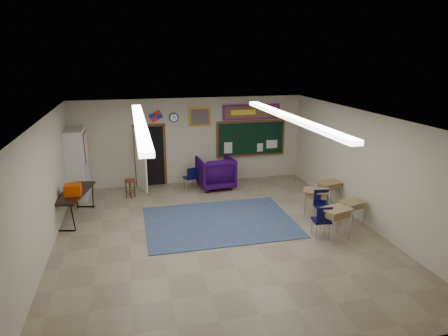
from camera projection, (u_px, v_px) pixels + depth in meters
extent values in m
plane|color=#84755B|center=(219.00, 235.00, 10.13)|extent=(9.00, 9.00, 0.00)
cube|color=#B0AA8F|center=(190.00, 141.00, 13.92)|extent=(8.00, 0.04, 3.00)
cube|color=#B0AA8F|center=(290.00, 275.00, 5.51)|extent=(8.00, 0.04, 3.00)
cube|color=#B0AA8F|center=(42.00, 192.00, 8.82)|extent=(0.04, 9.00, 3.00)
cube|color=#B0AA8F|center=(365.00, 168.00, 10.61)|extent=(0.04, 9.00, 3.00)
cube|color=#BBBBB6|center=(218.00, 118.00, 9.30)|extent=(8.00, 9.00, 0.04)
cube|color=#374B6A|center=(220.00, 222.00, 10.92)|extent=(4.00, 3.00, 0.02)
cube|color=black|center=(150.00, 156.00, 13.73)|extent=(0.95, 0.04, 2.10)
cube|color=silver|center=(141.00, 160.00, 13.24)|extent=(0.35, 0.86, 2.05)
cube|color=#5B341A|center=(251.00, 138.00, 14.39)|extent=(2.55, 0.05, 1.30)
cube|color=black|center=(251.00, 138.00, 14.37)|extent=(2.40, 0.03, 1.15)
cube|color=#5B341A|center=(251.00, 155.00, 14.50)|extent=(2.40, 0.12, 0.04)
cube|color=red|center=(251.00, 112.00, 14.12)|extent=(2.10, 0.04, 0.55)
cube|color=brown|center=(251.00, 112.00, 14.11)|extent=(1.90, 0.03, 0.40)
cube|color=#A3791F|center=(200.00, 117.00, 13.74)|extent=(0.75, 0.05, 0.65)
cube|color=#A51466|center=(200.00, 117.00, 13.72)|extent=(0.62, 0.03, 0.52)
cylinder|color=black|center=(174.00, 118.00, 13.54)|extent=(0.32, 0.05, 0.32)
cylinder|color=white|center=(174.00, 118.00, 13.52)|extent=(0.26, 0.02, 0.26)
cube|color=silver|center=(77.00, 163.00, 12.59)|extent=(0.55, 1.25, 2.20)
imported|color=#1F0538|center=(216.00, 172.00, 13.60)|extent=(1.24, 1.27, 1.08)
cube|color=#A1824B|center=(316.00, 191.00, 11.03)|extent=(0.83, 0.75, 0.05)
cube|color=brown|center=(316.00, 195.00, 11.06)|extent=(0.72, 0.64, 0.14)
cube|color=#A1824B|center=(330.00, 182.00, 11.82)|extent=(0.76, 0.65, 0.04)
cube|color=brown|center=(330.00, 186.00, 11.85)|extent=(0.66, 0.55, 0.13)
cube|color=#A1824B|center=(336.00, 209.00, 9.69)|extent=(0.81, 0.69, 0.05)
cube|color=brown|center=(336.00, 214.00, 9.72)|extent=(0.70, 0.59, 0.14)
cube|color=#A1824B|center=(353.00, 202.00, 10.48)|extent=(0.68, 0.58, 0.04)
cube|color=brown|center=(353.00, 206.00, 10.51)|extent=(0.59, 0.49, 0.12)
cube|color=black|center=(74.00, 193.00, 10.95)|extent=(1.03, 1.99, 0.05)
cube|color=#CF3A03|center=(73.00, 190.00, 10.66)|extent=(0.42, 0.32, 0.30)
cylinder|color=#4D2B17|center=(130.00, 181.00, 12.61)|extent=(0.34, 0.34, 0.04)
torus|color=#4D2B17|center=(131.00, 192.00, 12.71)|extent=(0.28, 0.28, 0.02)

